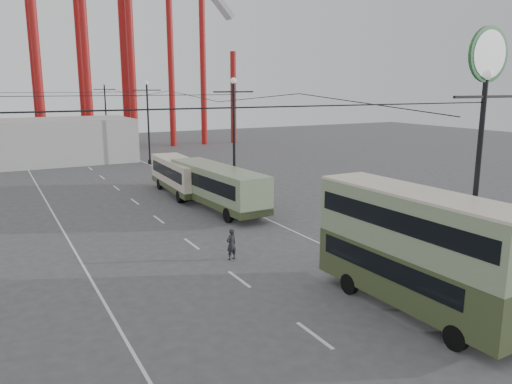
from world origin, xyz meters
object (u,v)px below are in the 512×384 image
lamp_post_near (483,109)px  double_decker_bus (415,246)px  single_decker_cream (180,175)px  pedestrian (231,244)px  single_decker_green (217,186)px

lamp_post_near → double_decker_bus: lamp_post_near is taller
lamp_post_near → double_decker_bus: bearing=158.9°
double_decker_bus → lamp_post_near: bearing=-22.8°
single_decker_cream → pedestrian: size_ratio=5.71×
single_decker_green → pedestrian: (-3.78, -10.19, -0.92)m
single_decker_green → pedestrian: bearing=-113.8°
single_decker_green → single_decker_cream: 6.17m
single_decker_cream → pedestrian: bearing=-98.9°
double_decker_bus → pedestrian: 9.68m
double_decker_bus → single_decker_green: (0.15, 18.96, -0.96)m
single_decker_green → lamp_post_near: bearing=-87.8°
single_decker_green → pedestrian: 10.91m
lamp_post_near → pedestrian: bearing=120.9°
single_decker_cream → pedestrian: 16.67m
double_decker_bus → pedestrian: (-3.63, 8.77, -1.88)m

